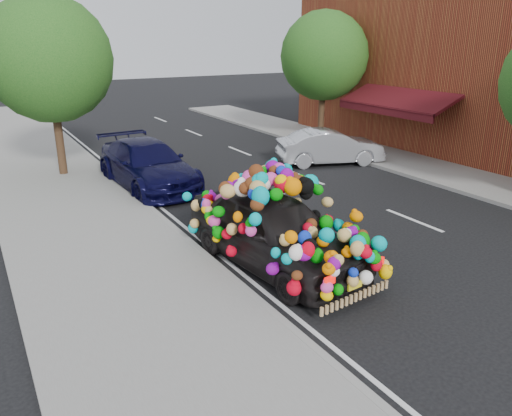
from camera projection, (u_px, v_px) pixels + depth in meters
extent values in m
plane|color=black|center=(306.00, 247.00, 11.88)|extent=(100.00, 100.00, 0.00)
cube|color=gray|center=(128.00, 288.00, 9.82)|extent=(4.00, 60.00, 0.12)
cube|color=gray|center=(217.00, 266.00, 10.74)|extent=(0.15, 60.00, 0.13)
cube|color=gray|center=(441.00, 172.00, 18.21)|extent=(3.00, 40.00, 0.12)
cube|color=#460D12|center=(397.00, 99.00, 20.15)|extent=(1.62, 5.20, 0.75)
cube|color=#460D12|center=(382.00, 110.00, 19.92)|extent=(0.06, 5.20, 0.35)
cylinder|color=#332114|center=(59.00, 139.00, 17.39)|extent=(0.28, 0.28, 2.73)
sphere|color=#134A15|center=(49.00, 59.00, 16.51)|extent=(4.20, 4.20, 4.20)
cylinder|color=#332114|center=(321.00, 113.00, 23.42)|extent=(0.28, 0.28, 2.64)
sphere|color=#134A15|center=(324.00, 56.00, 22.57)|extent=(4.00, 4.00, 4.00)
imported|color=black|center=(274.00, 230.00, 10.73)|extent=(2.39, 4.86, 1.60)
cube|color=red|center=(330.00, 280.00, 8.59)|extent=(0.23, 0.08, 0.14)
cube|color=red|center=(379.00, 261.00, 9.31)|extent=(0.23, 0.08, 0.14)
cube|color=yellow|center=(355.00, 286.00, 9.04)|extent=(0.34, 0.08, 0.12)
imported|color=black|center=(148.00, 164.00, 16.43)|extent=(2.38, 5.27, 1.50)
imported|color=#B6B7BD|center=(330.00, 147.00, 19.38)|extent=(4.32, 2.72, 1.34)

